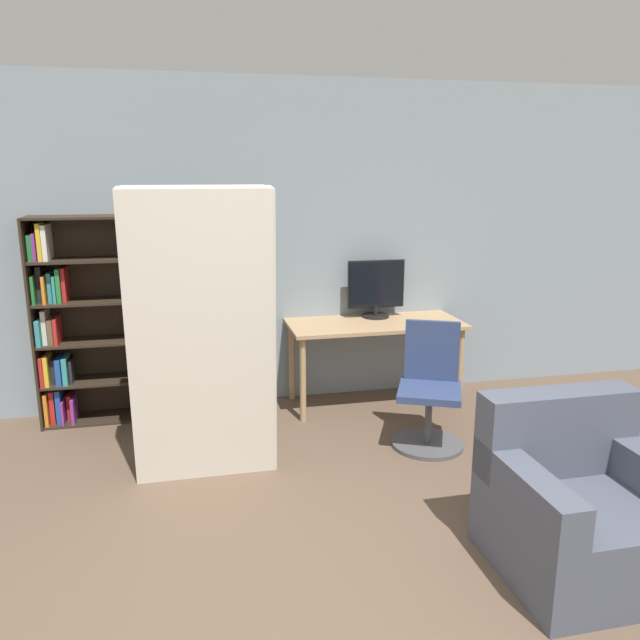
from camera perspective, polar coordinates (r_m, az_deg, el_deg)
The scene contains 8 objects.
wall_back at distance 5.26m, azimuth -7.29°, elevation 6.72°, with size 8.00×0.06×2.70m.
desk at distance 5.27m, azimuth 5.04°, elevation -1.12°, with size 1.46×0.63×0.72m.
monitor at distance 5.38m, azimuth 5.15°, elevation 2.95°, with size 0.50×0.23×0.50m.
office_chair at distance 4.64m, azimuth 9.98°, elevation -7.00°, with size 0.58×0.58×0.90m.
bookshelf at distance 5.24m, azimuth -21.06°, elevation -0.37°, with size 0.88×0.34×1.63m.
mattress_near at distance 3.99m, azimuth -10.65°, elevation -1.62°, with size 0.91×0.34×1.88m.
mattress_far at distance 4.27m, azimuth -10.80°, elevation -0.64°, with size 0.91×0.27×1.87m.
armchair at distance 3.52m, azimuth 22.63°, elevation -15.50°, with size 0.85×0.80×0.85m.
Camera 1 is at (-0.48, -1.93, 1.97)m, focal length 35.00 mm.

